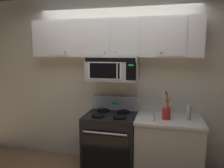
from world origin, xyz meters
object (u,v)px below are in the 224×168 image
at_px(stove_range, 111,142).
at_px(pepper_mill, 189,113).
at_px(over_range_microwave, 113,69).
at_px(utensil_crock_red, 166,111).
at_px(salt_shaker, 153,117).

relative_size(stove_range, pepper_mill, 5.39).
height_order(over_range_microwave, pepper_mill, over_range_microwave).
height_order(utensil_crock_red, pepper_mill, utensil_crock_red).
bearing_deg(pepper_mill, stove_range, -179.99).
xyz_separation_m(over_range_microwave, pepper_mill, (1.10, -0.12, -0.57)).
bearing_deg(pepper_mill, over_range_microwave, 173.96).
bearing_deg(over_range_microwave, salt_shaker, -24.67).
bearing_deg(stove_range, over_range_microwave, 90.14).
height_order(utensil_crock_red, salt_shaker, utensil_crock_red).
bearing_deg(utensil_crock_red, salt_shaker, -142.16).
distance_m(stove_range, utensil_crock_red, 0.97).
relative_size(salt_shaker, pepper_mill, 0.50).
bearing_deg(salt_shaker, stove_range, 164.66).
height_order(stove_range, utensil_crock_red, utensil_crock_red).
height_order(stove_range, salt_shaker, stove_range).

